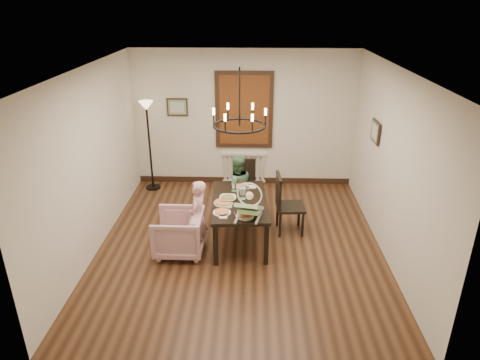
# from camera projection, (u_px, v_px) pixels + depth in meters

# --- Properties ---
(room_shell) EXTENTS (4.51, 5.00, 2.81)m
(room_shell) POSITION_uv_depth(u_px,v_px,m) (241.00, 155.00, 6.74)
(room_shell) COLOR #54331C
(room_shell) RESTS_ON ground
(dining_table) EXTENTS (0.97, 1.60, 0.72)m
(dining_table) POSITION_uv_depth(u_px,v_px,m) (240.00, 205.00, 6.84)
(dining_table) COLOR black
(dining_table) RESTS_ON room_shell
(chair_far) EXTENTS (0.47, 0.47, 0.96)m
(chair_far) POSITION_uv_depth(u_px,v_px,m) (245.00, 187.00, 7.87)
(chair_far) COLOR black
(chair_far) RESTS_ON room_shell
(chair_right) EXTENTS (0.49, 0.49, 1.05)m
(chair_right) POSITION_uv_depth(u_px,v_px,m) (291.00, 204.00, 7.14)
(chair_right) COLOR black
(chair_right) RESTS_ON room_shell
(armchair) EXTENTS (0.76, 0.74, 0.69)m
(armchair) POSITION_uv_depth(u_px,v_px,m) (179.00, 233.00, 6.61)
(armchair) COLOR #D4A2AA
(armchair) RESTS_ON room_shell
(elderly_woman) EXTENTS (0.29, 0.39, 0.97)m
(elderly_woman) POSITION_uv_depth(u_px,v_px,m) (198.00, 222.00, 6.65)
(elderly_woman) COLOR #D999A0
(elderly_woman) RESTS_ON room_shell
(seated_man) EXTENTS (0.57, 0.50, 0.99)m
(seated_man) POSITION_uv_depth(u_px,v_px,m) (237.00, 193.00, 7.59)
(seated_man) COLOR #467650
(seated_man) RESTS_ON room_shell
(baby_bouncer) EXTENTS (0.51, 0.62, 0.36)m
(baby_bouncer) POSITION_uv_depth(u_px,v_px,m) (249.00, 205.00, 6.24)
(baby_bouncer) COLOR #B5E49D
(baby_bouncer) RESTS_ON dining_table
(salad_bowl) EXTENTS (0.32, 0.32, 0.08)m
(salad_bowl) POSITION_uv_depth(u_px,v_px,m) (228.00, 198.00, 6.77)
(salad_bowl) COLOR white
(salad_bowl) RESTS_ON dining_table
(pizza_platter) EXTENTS (0.31, 0.31, 0.04)m
(pizza_platter) POSITION_uv_depth(u_px,v_px,m) (223.00, 202.00, 6.68)
(pizza_platter) COLOR tan
(pizza_platter) RESTS_ON dining_table
(drinking_glass) EXTENTS (0.07, 0.07, 0.13)m
(drinking_glass) POSITION_uv_depth(u_px,v_px,m) (243.00, 194.00, 6.87)
(drinking_glass) COLOR silver
(drinking_glass) RESTS_ON dining_table
(window_blinds) EXTENTS (1.00, 0.03, 1.40)m
(window_blinds) POSITION_uv_depth(u_px,v_px,m) (244.00, 110.00, 8.58)
(window_blinds) COLOR brown
(window_blinds) RESTS_ON room_shell
(radiator) EXTENTS (0.92, 0.12, 0.62)m
(radiator) POSITION_uv_depth(u_px,v_px,m) (244.00, 168.00, 9.09)
(radiator) COLOR silver
(radiator) RESTS_ON room_shell
(picture_back) EXTENTS (0.42, 0.03, 0.36)m
(picture_back) POSITION_uv_depth(u_px,v_px,m) (177.00, 107.00, 8.61)
(picture_back) COLOR black
(picture_back) RESTS_ON room_shell
(picture_right) EXTENTS (0.03, 0.42, 0.36)m
(picture_right) POSITION_uv_depth(u_px,v_px,m) (375.00, 132.00, 7.06)
(picture_right) COLOR black
(picture_right) RESTS_ON room_shell
(floor_lamp) EXTENTS (0.30, 0.30, 1.80)m
(floor_lamp) POSITION_uv_depth(u_px,v_px,m) (150.00, 147.00, 8.63)
(floor_lamp) COLOR black
(floor_lamp) RESTS_ON room_shell
(chandelier) EXTENTS (0.80, 0.80, 0.04)m
(chandelier) POSITION_uv_depth(u_px,v_px,m) (240.00, 126.00, 6.32)
(chandelier) COLOR black
(chandelier) RESTS_ON room_shell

